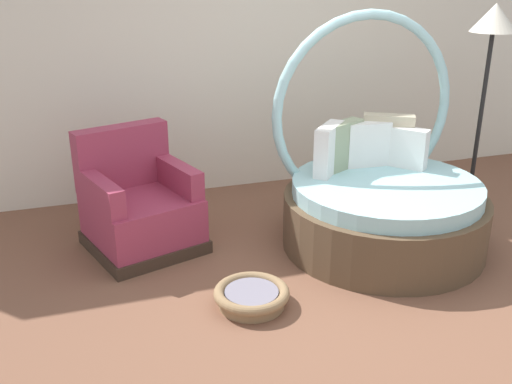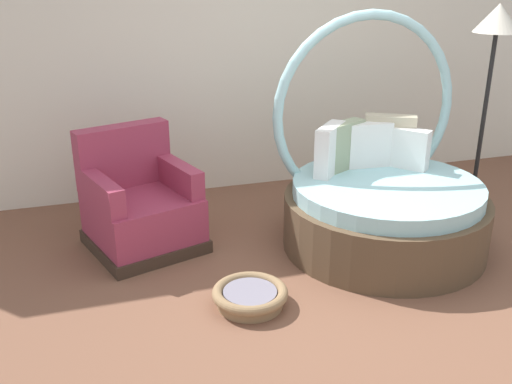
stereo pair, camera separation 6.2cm
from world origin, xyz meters
name	(u,v)px [view 2 (the right image)]	position (x,y,z in m)	size (l,w,h in m)	color
ground_plane	(355,295)	(0.00, 0.00, -0.01)	(8.00, 8.00, 0.02)	brown
back_wall	(256,25)	(0.00, 2.34, 1.59)	(8.00, 0.12, 3.17)	silver
round_daybed	(381,199)	(0.53, 0.68, 0.39)	(1.60, 1.60, 1.81)	brown
red_armchair	(140,207)	(-1.32, 1.21, 0.33)	(1.00, 1.00, 0.94)	#38281E
pet_basket	(250,296)	(-0.74, 0.08, 0.07)	(0.51, 0.51, 0.13)	#8E704C
floor_lamp	(495,38)	(1.80, 1.18, 1.53)	(0.40, 0.40, 1.82)	black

